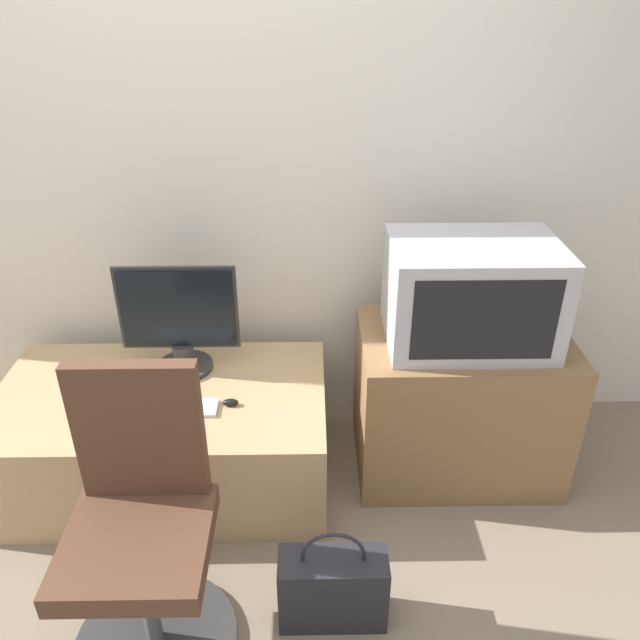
% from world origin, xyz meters
% --- Properties ---
extents(wall_back, '(4.40, 0.05, 2.60)m').
position_xyz_m(wall_back, '(0.00, 1.32, 1.30)').
color(wall_back, silver).
rests_on(wall_back, ground_plane).
extents(desk, '(1.29, 0.74, 0.42)m').
position_xyz_m(desk, '(-0.20, 0.82, 0.21)').
color(desk, tan).
rests_on(desk, ground_plane).
extents(side_stand, '(0.81, 0.55, 0.62)m').
position_xyz_m(side_stand, '(1.00, 0.89, 0.31)').
color(side_stand, olive).
rests_on(side_stand, ground_plane).
extents(main_monitor, '(0.47, 0.23, 0.46)m').
position_xyz_m(main_monitor, '(-0.12, 0.99, 0.64)').
color(main_monitor, '#2D2D2D').
rests_on(main_monitor, desk).
extents(keyboard, '(0.35, 0.10, 0.01)m').
position_xyz_m(keyboard, '(-0.13, 0.71, 0.43)').
color(keyboard, silver).
rests_on(keyboard, desk).
extents(mouse, '(0.06, 0.03, 0.03)m').
position_xyz_m(mouse, '(0.09, 0.73, 0.44)').
color(mouse, black).
rests_on(mouse, desk).
extents(crt_tv, '(0.61, 0.43, 0.39)m').
position_xyz_m(crt_tv, '(0.99, 0.88, 0.82)').
color(crt_tv, '#B7B7BC').
rests_on(crt_tv, side_stand).
extents(office_chair, '(0.50, 0.50, 0.94)m').
position_xyz_m(office_chair, '(-0.09, 0.11, 0.40)').
color(office_chair, '#333333').
rests_on(office_chair, ground_plane).
extents(handbag, '(0.34, 0.14, 0.38)m').
position_xyz_m(handbag, '(0.46, 0.15, 0.14)').
color(handbag, '#232328').
rests_on(handbag, ground_plane).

